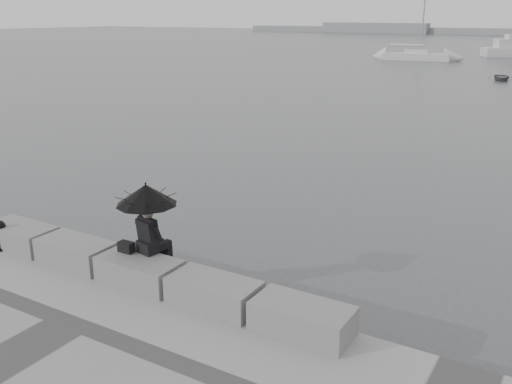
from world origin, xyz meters
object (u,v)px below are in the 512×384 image
Objects in this scene: seated_person at (146,203)px; sailboat_left at (416,56)px; mooring_bollard at (1,237)px; dinghy at (501,77)px.

seated_person is 0.11× the size of sailboat_left.
dinghy is (3.37, 45.05, -0.54)m from mooring_bollard.
sailboat_left is 4.61× the size of dinghy.
dinghy is at bearing 101.63° from seated_person.
seated_person is 63.27m from sailboat_left.
dinghy is at bearing -63.38° from sailboat_left.
sailboat_left is at bearing 108.31° from dinghy.
sailboat_left reaches higher than dinghy.
sailboat_left reaches higher than seated_person.
mooring_bollard is (-3.65, -0.63, -1.23)m from seated_person.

